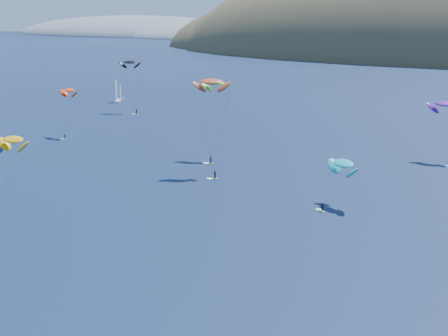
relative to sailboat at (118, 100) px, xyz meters
The scene contains 9 objects.
headland 644.60m from the sailboat, 120.82° to the left, with size 460.00×250.00×60.00m.
sailboat is the anchor object (origin of this frame).
kitesurfer_1 77.13m from the sailboat, 66.67° to the right, with size 8.12×8.70×17.55m.
kitesurfer_2 161.64m from the sailboat, 62.03° to the right, with size 8.39×12.01×19.26m.
kitesurfer_3 116.73m from the sailboat, 40.42° to the right, with size 8.53×11.69×23.76m.
kitesurfer_5 168.63m from the sailboat, 37.75° to the right, with size 10.16×11.79×12.15m.
kitesurfer_6 156.59m from the sailboat, 18.71° to the right, with size 10.47×9.67×18.83m.
kitesurfer_9 132.69m from the sailboat, 43.84° to the right, with size 10.04×10.73×26.63m.
kitesurfer_12 34.07m from the sailboat, 43.04° to the right, with size 11.21×9.10×22.66m.
Camera 1 is at (52.39, -37.67, 43.62)m, focal length 50.00 mm.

